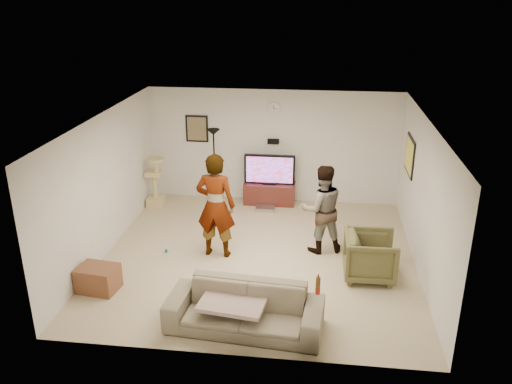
# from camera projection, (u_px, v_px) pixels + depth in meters

# --- Properties ---
(floor) EXTENTS (5.50, 5.50, 0.02)m
(floor) POSITION_uv_depth(u_px,v_px,m) (259.00, 257.00, 9.44)
(floor) COLOR tan
(floor) RESTS_ON ground
(ceiling) EXTENTS (5.50, 5.50, 0.02)m
(ceiling) POSITION_uv_depth(u_px,v_px,m) (259.00, 119.00, 8.52)
(ceiling) COLOR silver
(ceiling) RESTS_ON wall_back
(wall_back) EXTENTS (5.50, 0.04, 2.50)m
(wall_back) POSITION_uv_depth(u_px,v_px,m) (273.00, 146.00, 11.53)
(wall_back) COLOR silver
(wall_back) RESTS_ON floor
(wall_front) EXTENTS (5.50, 0.04, 2.50)m
(wall_front) POSITION_uv_depth(u_px,v_px,m) (232.00, 272.00, 6.44)
(wall_front) COLOR silver
(wall_front) RESTS_ON floor
(wall_left) EXTENTS (0.04, 5.50, 2.50)m
(wall_left) POSITION_uv_depth(u_px,v_px,m) (105.00, 185.00, 9.30)
(wall_left) COLOR silver
(wall_left) RESTS_ON floor
(wall_right) EXTENTS (0.04, 5.50, 2.50)m
(wall_right) POSITION_uv_depth(u_px,v_px,m) (424.00, 199.00, 8.67)
(wall_right) COLOR silver
(wall_right) RESTS_ON floor
(wall_clock) EXTENTS (0.26, 0.04, 0.26)m
(wall_clock) POSITION_uv_depth(u_px,v_px,m) (274.00, 108.00, 11.19)
(wall_clock) COLOR white
(wall_clock) RESTS_ON wall_back
(wall_speaker) EXTENTS (0.25, 0.10, 0.10)m
(wall_speaker) POSITION_uv_depth(u_px,v_px,m) (273.00, 141.00, 11.42)
(wall_speaker) COLOR black
(wall_speaker) RESTS_ON wall_back
(picture_back) EXTENTS (0.42, 0.03, 0.52)m
(picture_back) POSITION_uv_depth(u_px,v_px,m) (197.00, 129.00, 11.57)
(picture_back) COLOR brown
(picture_back) RESTS_ON wall_back
(picture_right) EXTENTS (0.03, 0.78, 0.62)m
(picture_right) POSITION_uv_depth(u_px,v_px,m) (410.00, 156.00, 10.06)
(picture_right) COLOR #FFF54B
(picture_right) RESTS_ON wall_right
(tv_stand) EXTENTS (1.12, 0.45, 0.47)m
(tv_stand) POSITION_uv_depth(u_px,v_px,m) (269.00, 193.00, 11.68)
(tv_stand) COLOR #491D17
(tv_stand) RESTS_ON floor
(console_box) EXTENTS (0.40, 0.30, 0.07)m
(console_box) POSITION_uv_depth(u_px,v_px,m) (265.00, 208.00, 11.39)
(console_box) COLOR #B4B3BA
(console_box) RESTS_ON floor
(tv) EXTENTS (1.11, 0.08, 0.66)m
(tv) POSITION_uv_depth(u_px,v_px,m) (270.00, 169.00, 11.47)
(tv) COLOR black
(tv) RESTS_ON tv_stand
(tv_screen) EXTENTS (1.02, 0.01, 0.58)m
(tv_screen) POSITION_uv_depth(u_px,v_px,m) (269.00, 170.00, 11.43)
(tv_screen) COLOR #6957F3
(tv_screen) RESTS_ON tv
(floor_lamp) EXTENTS (0.32, 0.32, 1.73)m
(floor_lamp) POSITION_uv_depth(u_px,v_px,m) (214.00, 169.00, 11.31)
(floor_lamp) COLOR black
(floor_lamp) RESTS_ON floor
(cat_tree) EXTENTS (0.37, 0.37, 1.12)m
(cat_tree) POSITION_uv_depth(u_px,v_px,m) (155.00, 182.00, 11.42)
(cat_tree) COLOR #C9B97C
(cat_tree) RESTS_ON floor
(person_left) EXTENTS (0.73, 0.51, 1.90)m
(person_left) POSITION_uv_depth(u_px,v_px,m) (216.00, 206.00, 9.16)
(person_left) COLOR gray
(person_left) RESTS_ON floor
(person_right) EXTENTS (0.94, 0.82, 1.64)m
(person_right) POSITION_uv_depth(u_px,v_px,m) (322.00, 209.00, 9.36)
(person_right) COLOR #35588D
(person_right) RESTS_ON floor
(sofa) EXTENTS (2.24, 1.03, 0.64)m
(sofa) POSITION_uv_depth(u_px,v_px,m) (245.00, 309.00, 7.34)
(sofa) COLOR #776E58
(sofa) RESTS_ON floor
(throw_blanket) EXTENTS (0.99, 0.82, 0.06)m
(throw_blanket) POSITION_uv_depth(u_px,v_px,m) (234.00, 301.00, 7.31)
(throw_blanket) COLOR #C0A096
(throw_blanket) RESTS_ON sofa
(beer_bottle) EXTENTS (0.06, 0.06, 0.25)m
(beer_bottle) POSITION_uv_depth(u_px,v_px,m) (318.00, 286.00, 7.06)
(beer_bottle) COLOR #543310
(beer_bottle) RESTS_ON sofa
(armchair) EXTENTS (0.85, 0.83, 0.77)m
(armchair) POSITION_uv_depth(u_px,v_px,m) (370.00, 256.00, 8.63)
(armchair) COLOR brown
(armchair) RESTS_ON floor
(side_table) EXTENTS (0.66, 0.53, 0.41)m
(side_table) POSITION_uv_depth(u_px,v_px,m) (98.00, 278.00, 8.32)
(side_table) COLOR brown
(side_table) RESTS_ON floor
(toy_ball) EXTENTS (0.06, 0.06, 0.06)m
(toy_ball) POSITION_uv_depth(u_px,v_px,m) (166.00, 251.00, 9.56)
(toy_ball) COLOR #006287
(toy_ball) RESTS_ON floor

